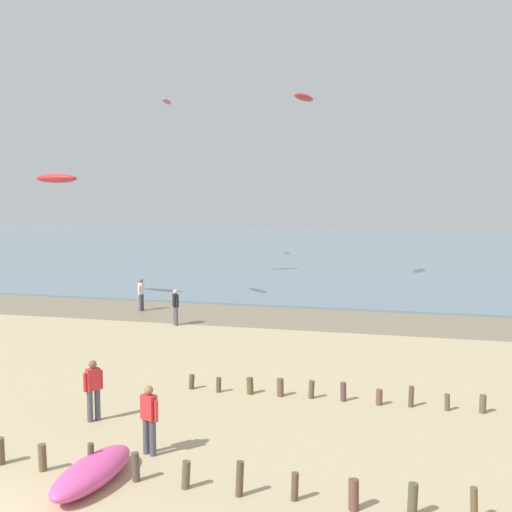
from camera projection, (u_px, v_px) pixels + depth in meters
wet_sand_strip at (244, 316)px, 32.68m from camera, size 120.00×5.48×0.01m
sea at (336, 249)px, 69.07m from camera, size 160.00×70.00×0.10m
groyne_near at (195, 474)px, 13.68m from camera, size 15.38×0.37×0.77m
groyne_mid at (355, 394)px, 19.27m from camera, size 10.05×0.32×0.66m
person_nearest_camera at (141, 293)px, 33.97m from camera, size 0.23×0.57×1.71m
person_mid_beach at (149, 418)px, 15.41m from camera, size 0.54×0.33×1.71m
person_left_flank at (176, 306)px, 30.28m from camera, size 0.39×0.48×1.71m
person_right_flank at (93, 388)px, 17.67m from camera, size 0.40×0.47×1.71m
grounded_kite at (92, 472)px, 13.91m from camera, size 1.18×2.84×0.56m
kite_aloft_0 at (304, 97)px, 42.35m from camera, size 1.43×2.88×0.56m
kite_aloft_9 at (167, 101)px, 55.45m from camera, size 1.24×2.38×0.58m
kite_aloft_10 at (56, 178)px, 35.98m from camera, size 3.14×1.73×0.65m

